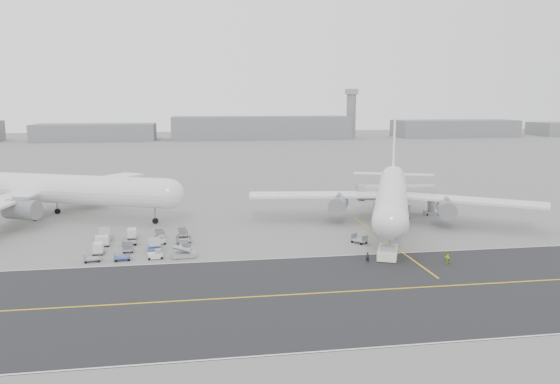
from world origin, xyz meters
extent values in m
plane|color=gray|center=(0.00, 0.00, 0.00)|extent=(700.00, 700.00, 0.00)
cube|color=#272729|center=(5.00, -18.00, 0.01)|extent=(220.00, 32.00, 0.02)
cube|color=gold|center=(5.00, -18.00, 0.03)|extent=(220.00, 0.30, 0.01)
cube|color=silver|center=(5.00, -2.20, 0.03)|extent=(220.00, 0.25, 0.01)
cube|color=silver|center=(5.00, -33.80, 0.03)|extent=(220.00, 0.25, 0.01)
cube|color=gold|center=(30.00, 5.00, 0.02)|extent=(0.30, 40.00, 0.01)
cylinder|color=gray|center=(100.00, 265.00, 14.00)|extent=(6.00, 6.00, 28.00)
cube|color=gray|center=(100.00, 265.00, 29.50)|extent=(7.00, 7.00, 3.50)
cylinder|color=white|center=(-31.17, 34.35, 6.10)|extent=(50.06, 25.99, 5.95)
sphere|color=white|center=(-7.32, 24.09, 6.10)|extent=(5.83, 5.83, 5.83)
cube|color=white|center=(-26.14, 49.25, 5.36)|extent=(22.30, 26.51, 0.45)
cylinder|color=gray|center=(-34.26, 23.96, 3.87)|extent=(7.28, 5.89, 3.69)
cylinder|color=gray|center=(-25.75, 43.74, 3.87)|extent=(7.28, 5.89, 3.69)
cylinder|color=black|center=(-10.22, 25.34, 0.56)|extent=(1.23, 0.90, 1.12)
cylinder|color=black|center=(-34.32, 31.82, 0.56)|extent=(1.23, 0.90, 1.12)
cylinder|color=black|center=(-31.50, 38.38, 0.56)|extent=(1.23, 0.90, 1.12)
cylinder|color=gray|center=(-10.22, 25.34, 2.12)|extent=(0.36, 0.36, 3.13)
cylinder|color=white|center=(35.35, 17.58, 5.80)|extent=(23.06, 48.09, 5.66)
sphere|color=white|center=(26.46, -5.44, 5.80)|extent=(5.55, 5.55, 5.55)
cone|color=white|center=(44.68, 41.73, 6.22)|extent=(8.22, 10.82, 5.09)
cube|color=white|center=(44.90, 42.29, 14.05)|extent=(2.42, 5.23, 12.04)
cube|color=white|center=(40.37, 44.36, 6.37)|extent=(9.40, 5.78, 0.25)
cube|color=white|center=(49.64, 40.79, 6.37)|extent=(9.40, 5.78, 0.25)
cube|color=white|center=(21.89, 24.08, 5.09)|extent=(27.63, 9.33, 0.45)
cube|color=white|center=(49.69, 13.34, 5.09)|extent=(25.62, 20.51, 0.45)
cylinder|color=gray|center=(25.37, 20.15, 3.68)|extent=(5.44, 6.88, 3.51)
cylinder|color=gray|center=(44.47, 12.77, 3.68)|extent=(5.44, 6.88, 3.51)
cylinder|color=black|center=(27.55, -2.63, 0.61)|extent=(0.91, 1.32, 1.23)
cylinder|color=black|center=(32.84, 20.49, 0.61)|extent=(0.91, 1.32, 1.23)
cylinder|color=black|center=(39.17, 18.05, 0.61)|extent=(0.91, 1.32, 1.23)
cylinder|color=gray|center=(27.55, -2.63, 2.10)|extent=(0.36, 0.36, 2.97)
cube|color=white|center=(26.63, -4.33, 0.81)|extent=(4.99, 6.59, 1.34)
cube|color=gray|center=(26.10, -5.56, 1.82)|extent=(2.69, 2.59, 0.86)
cylinder|color=gray|center=(28.07, -0.99, 0.48)|extent=(1.13, 2.35, 0.15)
cylinder|color=black|center=(24.58, -5.94, 0.43)|extent=(0.69, 0.94, 0.86)
cylinder|color=black|center=(26.86, -6.93, 0.43)|extent=(0.69, 0.94, 0.86)
cylinder|color=black|center=(26.40, -1.72, 0.43)|extent=(0.69, 0.94, 0.86)
cylinder|color=black|center=(28.69, -2.71, 0.43)|extent=(0.69, 0.94, 0.86)
cylinder|color=gray|center=(46.95, 24.78, 2.14)|extent=(1.71, 1.71, 4.28)
cube|color=gray|center=(46.95, 24.78, 0.37)|extent=(3.11, 3.11, 0.75)
cube|color=#B3B4B8|center=(39.51, 25.72, 4.93)|extent=(16.31, 4.99, 2.78)
cube|color=gray|center=(31.86, 26.69, 4.93)|extent=(1.70, 3.56, 3.21)
cylinder|color=black|center=(48.26, 25.80, 0.32)|extent=(0.40, 0.68, 0.64)
imported|color=black|center=(22.71, -6.56, 0.82)|extent=(0.63, 0.44, 1.65)
imported|color=#ABBD16|center=(34.29, -8.53, 0.98)|extent=(1.17, 1.06, 1.96)
camera|label=1|loc=(-2.58, -81.83, 23.93)|focal=35.00mm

